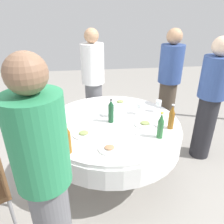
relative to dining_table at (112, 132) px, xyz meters
The scene contains 20 objects.
ground_plane 0.60m from the dining_table, ahead, with size 10.00×10.00×0.00m, color gray.
dining_table is the anchor object (origin of this frame).
bottle_dark_green_mid 0.27m from the dining_table, 38.49° to the left, with size 0.06×0.06×0.28m.
bottle_clear_east 0.66m from the dining_table, 18.95° to the left, with size 0.06×0.06×0.27m.
bottle_amber_outer 0.70m from the dining_table, 159.28° to the left, with size 0.06×0.06×0.28m.
bottle_green_inner 0.64m from the dining_table, 137.87° to the left, with size 0.06×0.06×0.28m.
bottle_amber_north 0.74m from the dining_table, 48.63° to the left, with size 0.06×0.06×0.29m.
wine_glass_inner 0.46m from the dining_table, 158.39° to the right, with size 0.08×0.08×0.15m.
wine_glass_north 0.28m from the dining_table, 98.52° to the right, with size 0.08×0.08×0.15m.
wine_glass_far 0.67m from the dining_table, 163.46° to the right, with size 0.07×0.07×0.15m.
plate_left 0.43m from the dining_table, 37.79° to the left, with size 0.22×0.22×0.04m.
plate_front 0.40m from the dining_table, 160.49° to the left, with size 0.23×0.23×0.04m.
plate_south 0.55m from the dining_table, 109.38° to the right, with size 0.21×0.21×0.04m.
plate_west 0.56m from the dining_table, 80.37° to the left, with size 0.20×0.20×0.04m.
knife_east 0.56m from the dining_table, 65.92° to the right, with size 0.18×0.02×0.01m, color silver.
spoon_outer 0.27m from the dining_table, 57.95° to the right, with size 0.18×0.02×0.01m, color silver.
person_mid 1.05m from the dining_table, 80.91° to the right, with size 0.34×0.34×1.65m.
person_east 1.33m from the dining_table, 138.79° to the right, with size 0.34×0.34×1.66m.
person_outer 1.22m from the dining_table, 61.79° to the left, with size 0.34×0.34×1.72m.
person_inner 1.33m from the dining_table, behind, with size 0.34×0.34×1.62m.
Camera 1 is at (0.26, 2.11, 1.91)m, focal length 34.22 mm.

